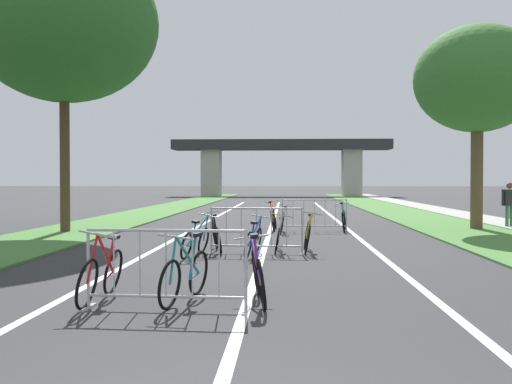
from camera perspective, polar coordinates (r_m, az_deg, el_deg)
grass_verge_left at (r=32.46m, az=-9.22°, el=-1.74°), size 3.10×69.41×0.05m
grass_verge_right at (r=32.25m, az=13.25°, el=-1.78°), size 3.10×69.41×0.05m
sidewalk_path_right at (r=32.78m, az=17.46°, el=-1.73°), size 1.80×69.41×0.08m
lane_stripe_center at (r=23.44m, az=1.64°, el=-2.91°), size 0.14×40.16×0.01m
lane_stripe_right_lane at (r=23.52m, az=8.02°, el=-2.90°), size 0.14×40.16×0.01m
lane_stripe_left_lane at (r=23.64m, az=-4.72°, el=-2.87°), size 0.14×40.16×0.01m
overpass_bridge at (r=60.71m, az=2.44°, el=3.57°), size 22.24×3.39×5.74m
tree_left_cypress_far at (r=20.18m, az=-18.06°, el=15.31°), size 5.91×5.91×9.14m
tree_right_maple_mid at (r=21.27m, az=20.61°, el=10.13°), size 4.18×4.18×6.82m
crowd_barrier_nearest at (r=7.73m, az=-8.69°, el=-7.50°), size 2.15×0.55×1.05m
crowd_barrier_second at (r=13.39m, az=0.03°, el=-3.80°), size 2.15×0.55×1.05m
crowd_barrier_third at (r=19.22m, az=5.66°, el=-2.29°), size 2.14×0.49×1.05m
bicycle_teal_0 at (r=8.21m, az=-6.83°, el=-7.97°), size 0.53×1.64×0.98m
bicycle_yellow_1 at (r=13.87m, az=4.99°, el=-4.17°), size 0.45×1.77×0.98m
bicycle_black_2 at (r=13.87m, az=-3.84°, el=-4.30°), size 0.65×1.63×0.95m
bicycle_silver_3 at (r=18.64m, az=2.58°, el=-2.85°), size 0.48×1.69×0.91m
bicycle_orange_4 at (r=19.66m, az=1.69°, el=-2.59°), size 0.49×1.75×0.99m
bicycle_green_5 at (r=19.74m, az=8.48°, el=-2.65°), size 0.46×1.64×0.95m
bicycle_white_6 at (r=13.83m, az=2.18°, el=-4.32°), size 0.52×1.58×0.94m
bicycle_red_7 at (r=8.42m, az=-14.69°, el=-7.71°), size 0.51×1.68×1.04m
bicycle_blue_8 at (r=12.94m, az=-0.25°, el=-4.73°), size 0.56×1.60×0.90m
bicycle_purple_9 at (r=8.12m, az=0.21°, el=-8.06°), size 0.55×1.68×0.97m
bicycle_teal_10 at (r=12.93m, az=-5.84°, el=-4.75°), size 0.70×1.66×0.94m
pedestrian_waiting at (r=22.12m, az=23.27°, el=-0.75°), size 0.56×0.37×1.59m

